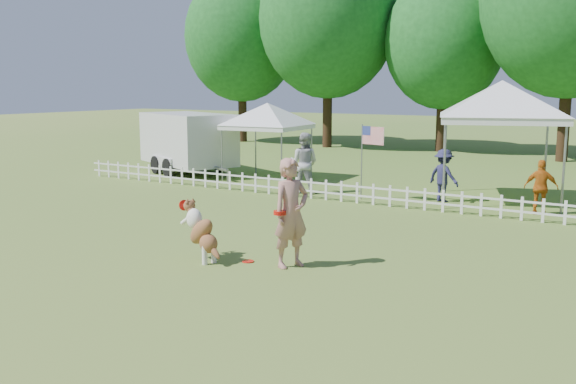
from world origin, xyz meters
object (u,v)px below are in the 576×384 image
object	(u,v)px
spectator_a	(304,163)
spectator_c	(541,187)
spectator_b	(444,176)
canopy_tent_left	(268,142)
canopy_tent_right	(499,143)
dog	(202,232)
cargo_trailer	(188,143)
frisbee_on_turf	(248,261)
flag_pole	(362,162)
handler	(291,213)

from	to	relation	value
spectator_a	spectator_c	distance (m)	6.93
spectator_b	spectator_c	distance (m)	2.80
canopy_tent_left	canopy_tent_right	xyz separation A→B (m)	(8.14, -0.33, 0.37)
dog	spectator_c	world-z (taller)	spectator_c
cargo_trailer	spectator_b	xyz separation A→B (m)	(10.29, -0.89, -0.40)
dog	spectator_c	xyz separation A→B (m)	(4.61, 8.10, 0.14)
frisbee_on_turf	spectator_c	bearing A→B (deg)	63.57
flag_pole	spectator_b	distance (m)	2.38
flag_pole	cargo_trailer	bearing A→B (deg)	-177.56
canopy_tent_left	spectator_c	xyz separation A→B (m)	(9.59, -1.71, -0.61)
dog	spectator_c	bearing A→B (deg)	78.34
frisbee_on_turf	canopy_tent_right	bearing A→B (deg)	75.33
frisbee_on_turf	flag_pole	size ratio (longest dim) A/B	0.10
canopy_tent_right	spectator_a	distance (m)	5.77
spectator_c	flag_pole	bearing A→B (deg)	-3.11
handler	dog	bearing A→B (deg)	132.25
canopy_tent_left	spectator_c	world-z (taller)	canopy_tent_left
handler	flag_pole	size ratio (longest dim) A/B	0.91
spectator_b	spectator_c	xyz separation A→B (m)	(2.75, -0.52, -0.04)
handler	spectator_a	bearing A→B (deg)	51.63
handler	dog	world-z (taller)	handler
flag_pole	spectator_b	xyz separation A→B (m)	(2.18, 0.87, -0.34)
dog	spectator_c	size ratio (longest dim) A/B	0.80
frisbee_on_turf	canopy_tent_left	size ratio (longest dim) A/B	0.09
flag_pole	spectator_a	bearing A→B (deg)	-167.51
dog	flag_pole	xyz separation A→B (m)	(-0.32, 7.74, 0.53)
canopy_tent_left	dog	bearing A→B (deg)	-67.57
canopy_tent_left	canopy_tent_right	world-z (taller)	canopy_tent_right
dog	spectator_b	bearing A→B (deg)	95.79
canopy_tent_right	spectator_b	distance (m)	1.82
spectator_b	canopy_tent_right	bearing A→B (deg)	-125.66
frisbee_on_turf	spectator_b	bearing A→B (deg)	82.51
canopy_tent_left	spectator_b	bearing A→B (deg)	-14.42
frisbee_on_turf	cargo_trailer	world-z (taller)	cargo_trailer
dog	canopy_tent_right	world-z (taller)	canopy_tent_right
canopy_tent_left	canopy_tent_right	distance (m)	8.16
frisbee_on_turf	spectator_a	size ratio (longest dim) A/B	0.12
spectator_b	spectator_a	bearing A→B (deg)	31.29
spectator_c	canopy_tent_left	bearing A→B (deg)	-17.36
dog	spectator_a	size ratio (longest dim) A/B	0.61
spectator_c	cargo_trailer	bearing A→B (deg)	-13.41
frisbee_on_turf	spectator_c	world-z (taller)	spectator_c
spectator_b	spectator_c	size ratio (longest dim) A/B	1.06
handler	spectator_c	world-z (taller)	handler
dog	frisbee_on_turf	size ratio (longest dim) A/B	5.07
frisbee_on_turf	cargo_trailer	bearing A→B (deg)	135.32
canopy_tent_left	spectator_c	distance (m)	9.76
dog	canopy_tent_right	bearing A→B (deg)	89.56
dog	handler	bearing A→B (deg)	37.18
canopy_tent_right	spectator_c	xyz separation A→B (m)	(1.45, -1.38, -0.98)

